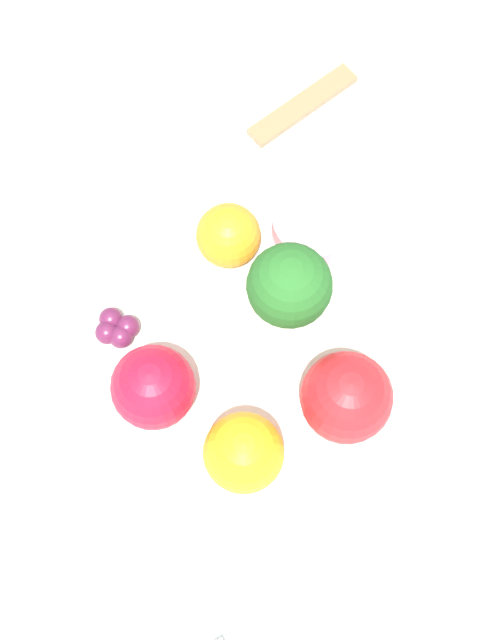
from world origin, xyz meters
TOP-DOWN VIEW (x-y plane):
  - ground_plane at (0.00, 0.00)m, footprint 6.00×6.00m
  - table_surface at (0.00, 0.00)m, footprint 1.20×1.20m
  - bowl at (0.00, 0.00)m, footprint 0.24×0.24m
  - broccoli at (-0.00, 0.03)m, footprint 0.05×0.05m
  - apple_red at (0.03, -0.06)m, footprint 0.05×0.05m
  - apple_green at (0.07, 0.04)m, footprint 0.05×0.05m
  - orange_front at (-0.05, 0.01)m, footprint 0.04×0.04m
  - orange_back at (0.08, -0.03)m, footprint 0.05×0.05m
  - grape_cluster at (-0.02, -0.07)m, footprint 0.03×0.03m
  - small_cup at (-0.05, 0.07)m, footprint 0.05×0.05m
  - spoon at (-0.15, 0.10)m, footprint 0.04×0.09m

SIDE VIEW (x-z plane):
  - ground_plane at x=0.00m, z-range 0.00..0.00m
  - table_surface at x=0.00m, z-range 0.00..0.02m
  - spoon at x=-0.15m, z-range 0.02..0.03m
  - bowl at x=0.00m, z-range 0.02..0.05m
  - grape_cluster at x=-0.02m, z-range 0.05..0.07m
  - small_cup at x=-0.05m, z-range 0.05..0.07m
  - orange_front at x=-0.05m, z-range 0.05..0.09m
  - orange_back at x=0.08m, z-range 0.05..0.10m
  - apple_red at x=0.03m, z-range 0.05..0.10m
  - apple_green at x=0.07m, z-range 0.05..0.10m
  - broccoli at x=0.00m, z-range 0.06..0.12m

